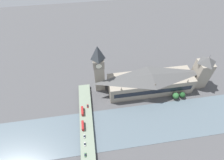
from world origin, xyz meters
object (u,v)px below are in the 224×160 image
Objects in this scene: car_northbound_tail at (84,136)px; car_southbound_mid at (88,106)px; parliament_hall at (150,82)px; double_decker_bus_mid at (82,111)px; victoria_tower at (202,72)px; car_northbound_lead at (85,144)px; double_decker_bus_lead at (83,126)px; car_southbound_lead at (85,155)px; road_bridge at (87,130)px; clock_tower at (99,68)px.

car_southbound_mid is (37.98, -5.59, -0.02)m from car_northbound_tail.
parliament_hall reaches higher than double_decker_bus_mid.
double_decker_bus_mid is at bearing 105.84° from parliament_hall.
victoria_tower reaches higher than car_northbound_lead.
double_decker_bus_lead is 2.51× the size of car_northbound_lead.
car_northbound_lead is 8.46m from car_northbound_tail.
double_decker_bus_lead is 2.67× the size of car_southbound_lead.
double_decker_bus_lead is at bearing 179.19° from double_decker_bus_mid.
car_northbound_tail is 19.39m from car_southbound_lead.
double_decker_bus_lead reaches higher than car_northbound_lead.
car_northbound_lead reaches higher than car_northbound_tail.
parliament_hall is at bearing 90.05° from victoria_tower.
car_northbound_lead is (-39.17, -0.74, -1.86)m from double_decker_bus_mid.
road_bridge is (-48.51, 85.63, -10.65)m from parliament_hall.
car_southbound_mid is at bearing 102.27° from parliament_hall.
double_decker_bus_mid is (23.25, 3.41, 3.49)m from road_bridge.
car_northbound_tail is (8.46, 0.02, -0.02)m from car_northbound_lead.
car_northbound_lead is (-78.00, 24.07, -31.31)m from clock_tower.
parliament_hall reaches higher than car_northbound_lead.
double_decker_bus_lead is 2.75× the size of car_northbound_tail.
victoria_tower is 163.21m from double_decker_bus_lead.
double_decker_bus_lead is at bearing 39.69° from road_bridge.
car_northbound_lead is at bearing 126.12° from parliament_hall.
road_bridge is at bearing 107.66° from victoria_tower.
parliament_hall is 0.82× the size of road_bridge.
road_bridge is 11.76× the size of double_decker_bus_mid.
double_decker_bus_lead reaches higher than double_decker_bus_mid.
parliament_hall reaches higher than double_decker_bus_lead.
double_decker_bus_mid reaches higher than car_northbound_lead.
double_decker_bus_mid is 2.60× the size of car_northbound_lead.
victoria_tower is 0.39× the size of road_bridge.
car_northbound_tail is at bearing -175.27° from double_decker_bus_lead.
victoria_tower is 4.59× the size of double_decker_bus_mid.
car_northbound_tail is (-55.97, 88.32, -9.03)m from parliament_hall.
double_decker_bus_lead is at bearing 165.87° from car_southbound_mid.
clock_tower reaches higher than car_southbound_lead.
clock_tower is at bearing -32.57° from double_decker_bus_mid.
road_bridge is 12.21× the size of double_decker_bus_lead.
double_decker_bus_mid is (-38.83, 24.80, -29.45)m from clock_tower.
double_decker_bus_mid is at bearing 1.08° from car_northbound_lead.
double_decker_bus_mid is at bearing 8.33° from road_bridge.
car_southbound_mid is (7.27, -6.30, -1.89)m from double_decker_bus_mid.
victoria_tower is at bearing -89.95° from parliament_hall.
car_northbound_tail is at bearing 160.16° from road_bridge.
clock_tower is 73.46m from road_bridge.
double_decker_bus_mid reaches higher than road_bridge.
car_northbound_lead reaches higher than car_southbound_lead.
parliament_hall is 92.83m from double_decker_bus_mid.
car_northbound_tail reaches higher than car_southbound_lead.
car_southbound_lead is at bearing 164.89° from clock_tower.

